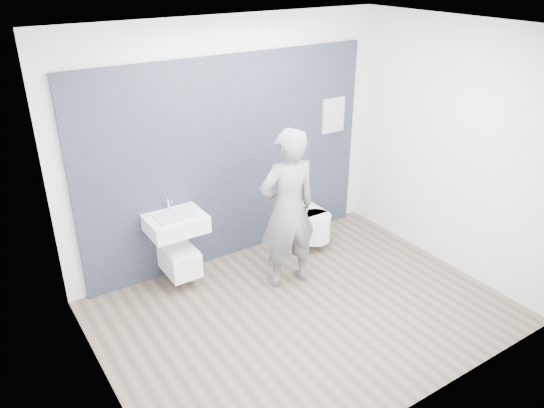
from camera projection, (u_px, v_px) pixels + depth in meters
ground at (304, 312)px, 5.49m from camera, size 4.00×4.00×0.00m
room_shell at (309, 154)px, 4.74m from camera, size 4.00×4.00×4.00m
tile_wall at (234, 251)px, 6.60m from camera, size 3.60×0.06×2.40m
washbasin at (176, 223)px, 5.67m from camera, size 0.61×0.46×0.46m
toilet_square at (179, 258)px, 5.85m from camera, size 0.33×0.48×0.66m
toilet_rounded at (309, 223)px, 6.65m from camera, size 0.38×0.65×0.35m
info_placard at (328, 223)px, 7.29m from camera, size 0.33×0.03×0.44m
visitor at (288, 209)px, 5.62m from camera, size 0.70×0.50×1.80m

